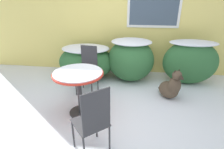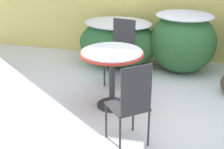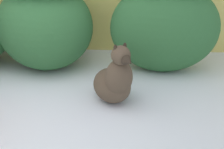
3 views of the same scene
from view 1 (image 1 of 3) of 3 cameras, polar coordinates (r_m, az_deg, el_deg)
name	(u,v)px [view 1 (image 1 of 3)]	position (r m, az deg, el deg)	size (l,w,h in m)	color
ground_plane	(108,118)	(3.09, -1.48, -13.91)	(16.00, 16.00, 0.00)	white
house_wall	(122,20)	(4.65, 3.23, 17.26)	(8.00, 0.10, 2.67)	#E5D16B
shrub_left	(86,61)	(4.42, -8.36, 4.44)	(1.37, 1.01, 0.83)	#2D6033
shrub_middle	(131,59)	(4.22, 6.14, 5.10)	(1.10, 0.92, 1.02)	#2D6033
shrub_right	(190,61)	(4.41, 24.18, 4.01)	(1.23, 0.65, 1.04)	#2D6033
patio_table	(79,80)	(2.93, -10.86, -1.75)	(0.83, 0.83, 0.79)	#2D2D30
patio_chair_near_table	(88,68)	(3.70, -7.90, 2.08)	(0.44, 0.44, 0.99)	#2D2D30
patio_chair_far_side	(93,121)	(2.18, -6.31, -14.77)	(0.55, 0.55, 0.99)	#2D2D30
dog	(171,87)	(3.70, 18.63, -4.01)	(0.53, 0.58, 0.66)	#4C3D2D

